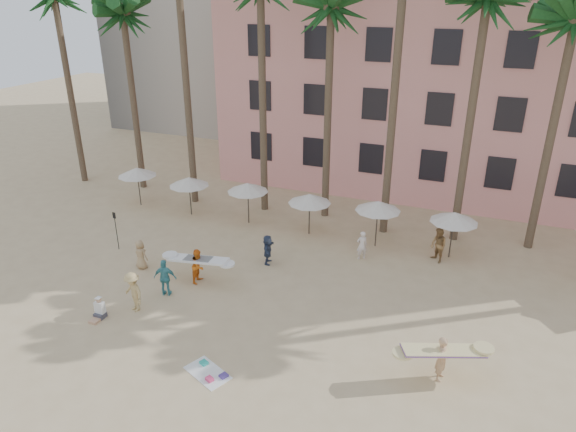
{
  "coord_description": "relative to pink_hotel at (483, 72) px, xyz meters",
  "views": [
    {
      "loc": [
        8.06,
        -13.39,
        13.16
      ],
      "look_at": [
        0.27,
        6.0,
        4.0
      ],
      "focal_mm": 32.0,
      "sensor_mm": 36.0,
      "label": 1
    }
  ],
  "objects": [
    {
      "name": "seated_man",
      "position": [
        -13.64,
        -24.97,
        -7.66
      ],
      "size": [
        0.44,
        0.77,
        1.0
      ],
      "color": "#3F3F4C",
      "rests_on": "ground"
    },
    {
      "name": "carrier_yellow",
      "position": [
        0.69,
        -23.36,
        -6.99
      ],
      "size": [
        3.04,
        2.06,
        1.8
      ],
      "color": "tan",
      "rests_on": "ground"
    },
    {
      "name": "beach_towel",
      "position": [
        -7.39,
        -26.32,
        -7.97
      ],
      "size": [
        2.05,
        1.64,
        0.14
      ],
      "color": "white",
      "rests_on": "ground"
    },
    {
      "name": "ground",
      "position": [
        -7.0,
        -26.0,
        -8.0
      ],
      "size": [
        120.0,
        120.0,
        0.0
      ],
      "primitive_type": "plane",
      "color": "#D1B789",
      "rests_on": "ground"
    },
    {
      "name": "umbrella_row",
      "position": [
        -10.0,
        -13.5,
        -5.67
      ],
      "size": [
        22.5,
        2.7,
        2.73
      ],
      "color": "#332B23",
      "rests_on": "ground"
    },
    {
      "name": "beachgoers",
      "position": [
        -8.89,
        -19.49,
        -7.11
      ],
      "size": [
        15.11,
        10.87,
        1.9
      ],
      "color": "tan",
      "rests_on": "ground"
    },
    {
      "name": "paddle",
      "position": [
        -17.17,
        -19.31,
        -6.59
      ],
      "size": [
        0.18,
        0.04,
        2.23
      ],
      "color": "black",
      "rests_on": "ground"
    },
    {
      "name": "pink_hotel",
      "position": [
        0.0,
        0.0,
        0.0
      ],
      "size": [
        35.0,
        14.0,
        16.0
      ],
      "primitive_type": "cube",
      "color": "pink",
      "rests_on": "ground"
    },
    {
      "name": "carrier_white",
      "position": [
        -11.2,
        -20.63,
        -7.06
      ],
      "size": [
        3.12,
        0.98,
        1.75
      ],
      "color": "orange",
      "rests_on": "ground"
    }
  ]
}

